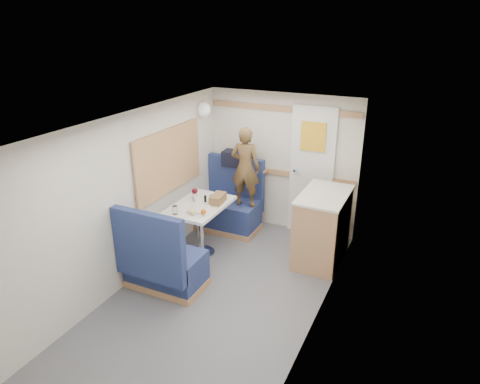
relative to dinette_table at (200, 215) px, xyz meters
The scene contains 28 objects.
floor 1.32m from the dinette_table, 56.98° to the right, with size 4.50×4.50×0.00m, color #515156.
ceiling 1.87m from the dinette_table, 56.98° to the right, with size 4.50×4.50×0.00m, color silver.
wall_back 1.47m from the dinette_table, 62.53° to the left, with size 2.20×0.02×2.00m, color silver.
wall_left 1.18m from the dinette_table, 114.23° to the right, with size 0.02×4.50×2.00m, color silver.
wall_right 2.06m from the dinette_table, 29.74° to the right, with size 0.02×4.50×2.00m, color silver.
oak_trim_low 1.42m from the dinette_table, 62.15° to the left, with size 2.15×0.02×0.08m, color #A7794B.
oak_trim_high 1.85m from the dinette_table, 62.15° to the left, with size 2.15×0.02×0.08m, color #A7794B.
side_window 0.81m from the dinette_table, behind, with size 0.04×1.30×0.72m, color #B1BEA1.
rear_door 1.69m from the dinette_table, 47.92° to the left, with size 0.62×0.12×1.86m.
dinette_table is the anchor object (origin of this frame).
bench_far 0.90m from the dinette_table, 90.00° to the left, with size 0.90×0.59×1.05m.
bench_near 0.90m from the dinette_table, 90.00° to the right, with size 0.90×0.59×1.05m.
ledge 1.16m from the dinette_table, 90.00° to the left, with size 0.90×0.14×0.04m, color #A7794B.
dome_light 1.51m from the dinette_table, 114.65° to the left, with size 0.20×0.20×0.20m, color white.
galley_counter 1.57m from the dinette_table, 20.54° to the left, with size 0.57×0.92×0.92m.
person 0.95m from the dinette_table, 70.38° to the left, with size 0.41×0.27×1.13m, color brown.
duffel_bag 1.21m from the dinette_table, 88.99° to the left, with size 0.46×0.22×0.22m, color black.
tray 0.21m from the dinette_table, 62.68° to the right, with size 0.24×0.32×0.02m, color silver.
orange_fruit 0.40m from the dinette_table, 51.92° to the right, with size 0.07×0.07×0.07m, color #E95C0A.
cheese_block 0.36m from the dinette_table, 75.97° to the right, with size 0.10×0.06×0.03m, color #DCC87F.
wine_glass 0.32m from the dinette_table, 143.01° to the left, with size 0.08×0.08×0.17m.
tumbler_left 0.44m from the dinette_table, 107.95° to the right, with size 0.06×0.06×0.10m, color white.
tumbler_mid 0.32m from the dinette_table, 135.86° to the left, with size 0.06×0.06×0.10m, color white.
tumbler_right 0.26m from the dinette_table, 43.57° to the left, with size 0.06×0.06×0.10m, color white.
beer_glass 0.31m from the dinette_table, 14.40° to the left, with size 0.06×0.06×0.09m, color brown.
pepper_grinder 0.23m from the dinette_table, 75.41° to the left, with size 0.03×0.03×0.09m, color black.
salt_grinder 0.21m from the dinette_table, behind, with size 0.04×0.04×0.09m, color white.
bread_loaf 0.32m from the dinette_table, 38.93° to the left, with size 0.14×0.27×0.11m, color brown.
Camera 1 is at (1.95, -3.30, 2.92)m, focal length 32.00 mm.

